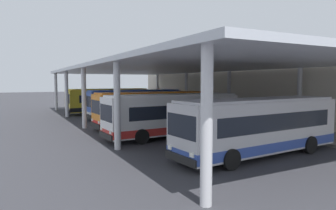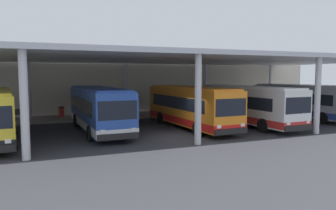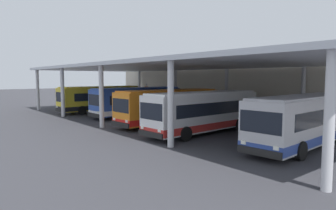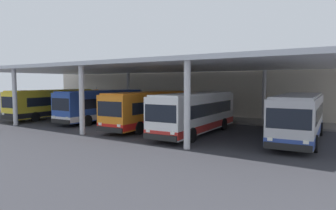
# 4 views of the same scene
# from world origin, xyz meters

# --- Properties ---
(ground_plane) EXTENTS (200.00, 200.00, 0.00)m
(ground_plane) POSITION_xyz_m (0.00, 0.00, 0.00)
(ground_plane) COLOR #333338
(platform_kerb) EXTENTS (42.00, 4.50, 0.18)m
(platform_kerb) POSITION_xyz_m (0.00, 11.75, 0.09)
(platform_kerb) COLOR gray
(platform_kerb) RESTS_ON ground
(station_building_facade) EXTENTS (48.00, 1.60, 6.81)m
(station_building_facade) POSITION_xyz_m (0.00, 15.00, 3.40)
(station_building_facade) COLOR beige
(station_building_facade) RESTS_ON ground
(canopy_shelter) EXTENTS (40.00, 17.00, 5.55)m
(canopy_shelter) POSITION_xyz_m (0.00, 5.50, 5.29)
(canopy_shelter) COLOR silver
(canopy_shelter) RESTS_ON ground
(bus_nearest_bay) EXTENTS (3.32, 10.69, 3.17)m
(bus_nearest_bay) POSITION_xyz_m (-11.34, 3.00, 1.66)
(bus_nearest_bay) COLOR yellow
(bus_nearest_bay) RESTS_ON ground
(bus_second_bay) EXTENTS (2.93, 10.60, 3.17)m
(bus_second_bay) POSITION_xyz_m (-4.57, 4.06, 1.66)
(bus_second_bay) COLOR #284CA8
(bus_second_bay) RESTS_ON ground
(bus_middle_bay) EXTENTS (3.08, 10.64, 3.17)m
(bus_middle_bay) POSITION_xyz_m (2.26, 3.07, 1.66)
(bus_middle_bay) COLOR orange
(bus_middle_bay) RESTS_ON ground
(bus_far_bay) EXTENTS (3.10, 10.65, 3.17)m
(bus_far_bay) POSITION_xyz_m (7.15, 2.52, 1.66)
(bus_far_bay) COLOR white
(bus_far_bay) RESTS_ON ground
(bus_departing) EXTENTS (3.25, 10.68, 3.17)m
(bus_departing) POSITION_xyz_m (14.33, 3.94, 1.66)
(bus_departing) COLOR #B7B7BC
(bus_departing) RESTS_ON ground
(bench_waiting) EXTENTS (1.80, 0.45, 0.92)m
(bench_waiting) POSITION_xyz_m (-10.59, 11.82, 0.66)
(bench_waiting) COLOR #383D47
(bench_waiting) RESTS_ON platform_kerb
(trash_bin) EXTENTS (0.52, 0.52, 0.98)m
(trash_bin) POSITION_xyz_m (-6.60, 12.04, 0.68)
(trash_bin) COLOR maroon
(trash_bin) RESTS_ON platform_kerb
(banner_sign) EXTENTS (0.70, 0.12, 3.20)m
(banner_sign) POSITION_xyz_m (-12.73, 10.94, 1.98)
(banner_sign) COLOR #B2B2B7
(banner_sign) RESTS_ON platform_kerb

